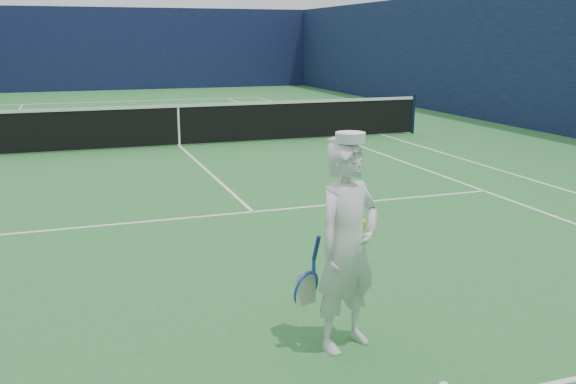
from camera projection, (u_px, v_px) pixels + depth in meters
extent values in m
plane|color=#2B7333|center=(180.00, 146.00, 15.52)|extent=(80.00, 80.00, 0.00)
cube|color=white|center=(130.00, 101.00, 26.43)|extent=(11.03, 0.06, 0.01)
cube|color=white|center=(382.00, 135.00, 17.27)|extent=(0.06, 23.83, 0.01)
cube|color=white|center=(336.00, 137.00, 16.84)|extent=(0.06, 23.77, 0.01)
cube|color=white|center=(146.00, 116.00, 21.40)|extent=(8.23, 0.06, 0.01)
cube|color=white|center=(253.00, 212.00, 9.65)|extent=(8.23, 0.06, 0.01)
cube|color=white|center=(180.00, 146.00, 15.52)|extent=(0.06, 12.80, 0.01)
cube|color=white|center=(130.00, 101.00, 26.30)|extent=(0.06, 0.30, 0.01)
cube|color=#0F1639|center=(115.00, 49.00, 31.58)|extent=(20.12, 0.12, 4.00)
cube|color=#10193A|center=(527.00, 58.00, 18.25)|extent=(0.12, 36.12, 4.00)
cylinder|color=#141E4C|center=(413.00, 114.00, 17.44)|extent=(0.09, 0.09, 1.07)
cube|color=black|center=(179.00, 125.00, 15.41)|extent=(12.79, 0.02, 0.92)
cube|color=white|center=(178.00, 106.00, 15.30)|extent=(12.79, 0.04, 0.07)
cube|color=white|center=(179.00, 127.00, 15.41)|extent=(0.05, 0.03, 0.94)
imported|color=white|center=(348.00, 247.00, 5.27)|extent=(0.76, 0.63, 1.77)
cylinder|color=white|center=(350.00, 137.00, 5.06)|extent=(0.24, 0.24, 0.08)
cube|color=white|center=(339.00, 139.00, 5.16)|extent=(0.20, 0.16, 0.02)
cylinder|color=navy|center=(316.00, 248.00, 5.15)|extent=(0.06, 0.10, 0.22)
cube|color=#2148B5|center=(314.00, 267.00, 5.24)|extent=(0.03, 0.03, 0.14)
torus|color=#2148B5|center=(306.00, 288.00, 5.33)|extent=(0.31, 0.20, 0.29)
cube|color=beige|center=(306.00, 288.00, 5.33)|extent=(0.21, 0.08, 0.30)
sphere|color=#C4DC19|center=(361.00, 228.00, 5.49)|extent=(0.07, 0.07, 0.07)
sphere|color=#C4DC19|center=(363.00, 223.00, 5.53)|extent=(0.07, 0.07, 0.07)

